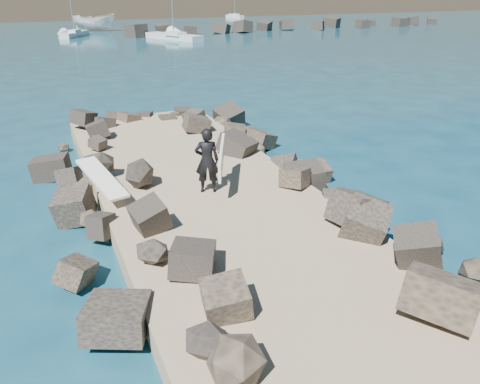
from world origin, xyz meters
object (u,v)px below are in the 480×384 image
Objects in this scene: boat_imported at (94,22)px; surfer_with_board at (209,160)px; surfboard_resting at (102,182)px; sailboat_c at (174,37)px.

surfer_with_board reaches higher than boat_imported.
boat_imported is 64.03m from surfer_with_board.
sailboat_c is at bearing 56.44° from surfboard_resting.
sailboat_c is (7.47, -16.03, -0.89)m from boat_imported.
surfer_with_board reaches higher than surfboard_resting.
surfboard_resting is 3.07m from surfer_with_board.
sailboat_c is at bearing -129.28° from boat_imported.
surfer_with_board is at bearing -105.01° from sailboat_c.
surfer_with_board is (-5.34, -63.81, 0.32)m from boat_imported.
boat_imported is (8.25, 62.94, 0.19)m from surfboard_resting.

